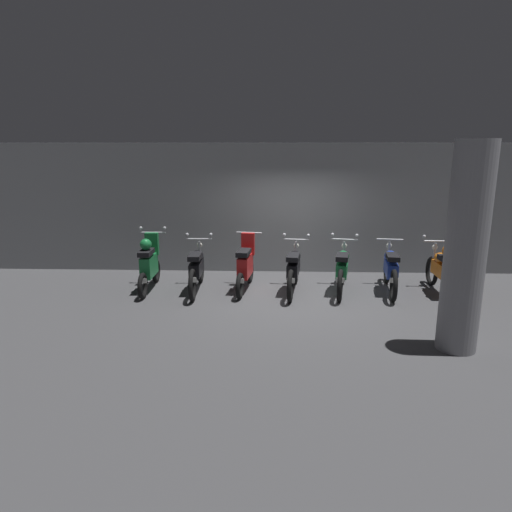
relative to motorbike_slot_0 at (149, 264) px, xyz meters
The scene contains 10 objects.
ground_plane 3.13m from the motorbike_slot_0, ahead, with size 80.00×80.00×0.00m, color #424244.
back_wall 3.63m from the motorbike_slot_0, 29.39° to the left, with size 16.00×0.30×3.08m, color gray.
motorbike_slot_0 is the anchor object (origin of this frame).
motorbike_slot_1 1.02m from the motorbike_slot_0, ahead, with size 0.59×1.95×1.15m.
motorbike_slot_2 2.04m from the motorbike_slot_0, ahead, with size 0.56×1.68×1.18m.
motorbike_slot_3 3.05m from the motorbike_slot_0, ahead, with size 0.59×1.95×1.15m.
motorbike_slot_4 4.07m from the motorbike_slot_0, ahead, with size 0.63×1.93×1.15m.
motorbike_slot_5 5.08m from the motorbike_slot_0, ahead, with size 0.56×1.94×1.03m.
motorbike_slot_6 6.10m from the motorbike_slot_0, ahead, with size 0.59×1.95×1.15m.
support_pillar 6.12m from the motorbike_slot_0, 27.04° to the right, with size 0.58×0.58×3.08m, color gray.
Camera 1 is at (-0.44, -8.85, 2.95)m, focal length 31.96 mm.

